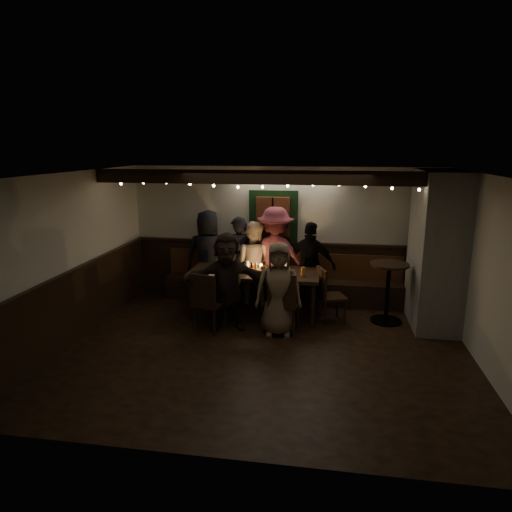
% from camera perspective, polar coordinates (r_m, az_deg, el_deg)
% --- Properties ---
extents(room, '(6.02, 5.01, 2.62)m').
position_cam_1_polar(room, '(7.92, 10.36, -0.53)').
color(room, black).
rests_on(room, ground).
extents(dining_table, '(2.29, 0.98, 0.99)m').
position_cam_1_polar(dining_table, '(8.08, -0.25, -2.42)').
color(dining_table, black).
rests_on(dining_table, ground).
extents(chair_near_left, '(0.56, 0.56, 1.00)m').
position_cam_1_polar(chair_near_left, '(7.43, -6.22, -5.41)').
color(chair_near_left, black).
rests_on(chair_near_left, ground).
extents(chair_near_right, '(0.52, 0.52, 1.03)m').
position_cam_1_polar(chair_near_right, '(7.36, 3.43, -5.43)').
color(chair_near_right, black).
rests_on(chair_near_right, ground).
extents(chair_end, '(0.56, 0.56, 0.96)m').
position_cam_1_polar(chair_end, '(7.94, 8.86, -4.43)').
color(chair_end, black).
rests_on(chair_end, ground).
extents(high_top, '(0.66, 0.66, 1.05)m').
position_cam_1_polar(high_top, '(8.12, 16.19, -3.51)').
color(high_top, black).
rests_on(high_top, ground).
extents(person_a, '(0.93, 0.67, 1.79)m').
position_cam_1_polar(person_a, '(8.94, -5.98, 0.04)').
color(person_a, black).
rests_on(person_a, ground).
extents(person_b, '(0.69, 0.54, 1.68)m').
position_cam_1_polar(person_b, '(8.82, -2.18, -0.43)').
color(person_b, black).
rests_on(person_b, ground).
extents(person_c, '(0.91, 0.78, 1.60)m').
position_cam_1_polar(person_c, '(8.75, -0.35, -0.80)').
color(person_c, beige).
rests_on(person_c, ground).
extents(person_d, '(1.23, 0.73, 1.87)m').
position_cam_1_polar(person_d, '(8.72, 2.42, 0.04)').
color(person_d, brown).
rests_on(person_d, ground).
extents(person_e, '(1.03, 0.65, 1.63)m').
position_cam_1_polar(person_e, '(8.57, 6.84, -1.13)').
color(person_e, black).
rests_on(person_e, ground).
extents(person_f, '(1.57, 0.77, 1.63)m').
position_cam_1_polar(person_f, '(7.49, -3.62, -3.22)').
color(person_f, black).
rests_on(person_f, ground).
extents(person_g, '(0.80, 0.57, 1.52)m').
position_cam_1_polar(person_g, '(7.28, 2.82, -4.14)').
color(person_g, '#76614A').
rests_on(person_g, ground).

